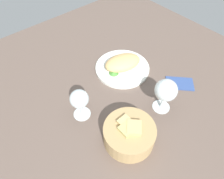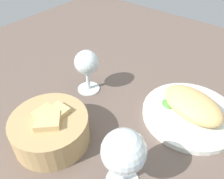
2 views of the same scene
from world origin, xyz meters
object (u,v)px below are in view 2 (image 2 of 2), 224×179
at_px(wine_glass_near, 87,65).
at_px(wine_glass_far, 124,153).
at_px(plate, 190,114).
at_px(bread_basket, 51,129).

bearing_deg(wine_glass_near, wine_glass_far, 145.55).
distance_m(plate, wine_glass_near, 0.29).
bearing_deg(plate, bread_basket, 51.05).
distance_m(bread_basket, wine_glass_far, 0.19).
height_order(plate, wine_glass_far, wine_glass_far).
bearing_deg(wine_glass_near, bread_basket, 108.17).
xyz_separation_m(wine_glass_near, wine_glass_far, (-0.24, 0.17, 0.01)).
xyz_separation_m(bread_basket, wine_glass_near, (0.06, -0.18, 0.05)).
height_order(plate, wine_glass_near, wine_glass_near).
bearing_deg(bread_basket, wine_glass_near, -71.83).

